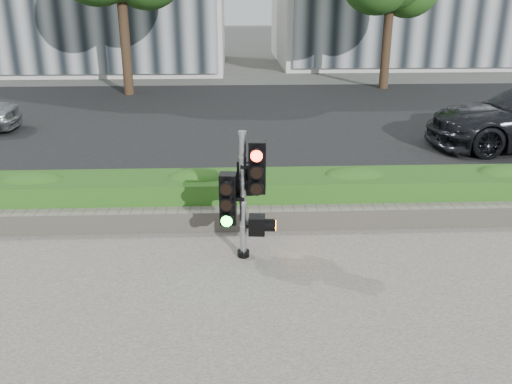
# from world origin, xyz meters

# --- Properties ---
(ground) EXTENTS (120.00, 120.00, 0.00)m
(ground) POSITION_xyz_m (0.00, 0.00, 0.00)
(ground) COLOR #51514C
(ground) RESTS_ON ground
(road) EXTENTS (60.00, 13.00, 0.02)m
(road) POSITION_xyz_m (0.00, 10.00, 0.01)
(road) COLOR black
(road) RESTS_ON ground
(curb) EXTENTS (60.00, 0.25, 0.12)m
(curb) POSITION_xyz_m (0.00, 3.15, 0.06)
(curb) COLOR gray
(curb) RESTS_ON ground
(stone_wall) EXTENTS (12.00, 0.32, 0.34)m
(stone_wall) POSITION_xyz_m (0.00, 1.90, 0.20)
(stone_wall) COLOR gray
(stone_wall) RESTS_ON sidewalk
(hedge) EXTENTS (12.00, 1.00, 0.68)m
(hedge) POSITION_xyz_m (0.00, 2.55, 0.37)
(hedge) COLOR #4B982E
(hedge) RESTS_ON sidewalk
(traffic_signal) EXTENTS (0.66, 0.50, 1.88)m
(traffic_signal) POSITION_xyz_m (-0.44, 0.92, 1.07)
(traffic_signal) COLOR black
(traffic_signal) RESTS_ON sidewalk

